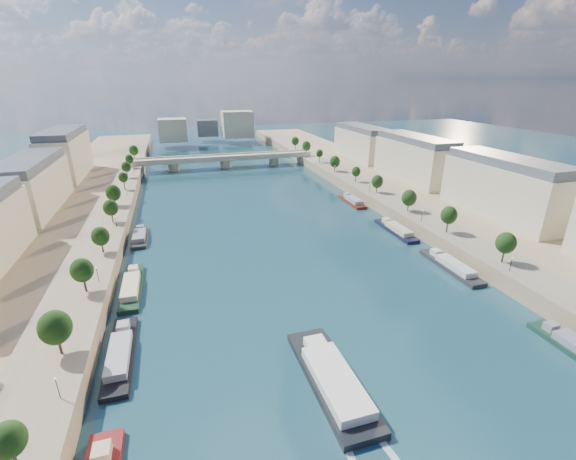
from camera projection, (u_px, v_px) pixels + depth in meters
ground at (271, 235)px, 140.45m from camera, size 700.00×700.00×0.00m
quay_left at (48, 252)px, 120.59m from camera, size 44.00×520.00×5.00m
quay_right at (440, 211)px, 158.48m from camera, size 44.00×520.00×5.00m
pave_left at (98, 240)px, 123.60m from camera, size 14.00×520.00×0.10m
pave_right at (409, 208)px, 153.60m from camera, size 14.00×520.00×0.10m
trees_left at (103, 221)px, 123.92m from camera, size 4.80×268.80×8.26m
trees_right at (393, 189)px, 160.00m from camera, size 4.80×268.80×8.26m
lamps_left at (108, 242)px, 114.86m from camera, size 0.36×200.36×4.28m
lamps_right at (393, 199)px, 155.87m from camera, size 0.36×200.36×4.28m
buildings_left at (2, 202)px, 122.75m from camera, size 16.00×226.00×23.20m
buildings_right at (453, 169)px, 167.49m from camera, size 16.00×226.00×23.20m
skyline at (212, 127)px, 331.76m from camera, size 79.00×42.00×22.00m
bridge at (225, 160)px, 245.21m from camera, size 112.00×12.00×8.15m
tour_barge at (332, 379)px, 71.78m from camera, size 8.73×28.89×3.90m
moored_barges_left at (120, 357)px, 77.73m from camera, size 5.00×148.34×3.60m
moored_barges_right at (457, 270)px, 112.96m from camera, size 5.00×162.84×3.60m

